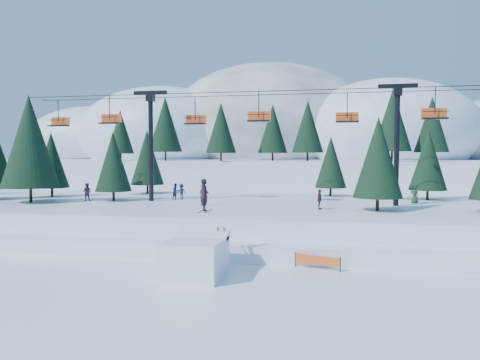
% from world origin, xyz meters
% --- Properties ---
extents(ground, '(160.00, 160.00, 0.00)m').
position_xyz_m(ground, '(0.00, 0.00, 0.00)').
color(ground, white).
rests_on(ground, ground).
extents(mid_shelf, '(70.00, 22.00, 2.50)m').
position_xyz_m(mid_shelf, '(0.00, 18.00, 1.25)').
color(mid_shelf, white).
rests_on(mid_shelf, ground).
extents(berm, '(70.00, 6.00, 1.10)m').
position_xyz_m(berm, '(0.00, 8.00, 0.55)').
color(berm, white).
rests_on(berm, ground).
extents(mountain_ridge, '(119.00, 60.98, 26.46)m').
position_xyz_m(mountain_ridge, '(-5.09, 73.35, 9.64)').
color(mountain_ridge, white).
rests_on(mountain_ridge, ground).
extents(jump_kicker, '(3.06, 4.32, 5.41)m').
position_xyz_m(jump_kicker, '(0.24, 1.57, 1.18)').
color(jump_kicker, white).
rests_on(jump_kicker, ground).
extents(chairlift, '(46.00, 3.21, 10.28)m').
position_xyz_m(chairlift, '(0.93, 18.05, 9.32)').
color(chairlift, black).
rests_on(chairlift, mid_shelf).
extents(conifer_stand, '(63.88, 16.27, 9.78)m').
position_xyz_m(conifer_stand, '(0.66, 18.96, 6.93)').
color(conifer_stand, black).
rests_on(conifer_stand, mid_shelf).
extents(distant_skiers, '(30.88, 7.47, 1.78)m').
position_xyz_m(distant_skiers, '(-2.62, 18.26, 3.32)').
color(distant_skiers, '#232A46').
rests_on(distant_skiers, mid_shelf).
extents(banner_near, '(2.72, 0.93, 0.90)m').
position_xyz_m(banner_near, '(6.86, 4.48, 0.54)').
color(banner_near, black).
rests_on(banner_near, ground).
extents(banner_far, '(2.85, 0.34, 0.90)m').
position_xyz_m(banner_far, '(9.46, 5.45, 0.54)').
color(banner_far, black).
rests_on(banner_far, ground).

